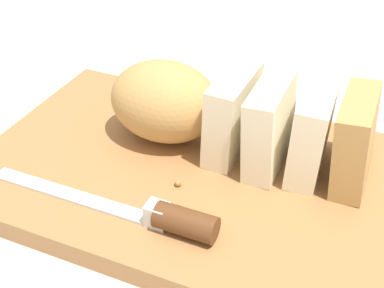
{
  "coord_description": "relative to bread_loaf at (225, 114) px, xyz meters",
  "views": [
    {
      "loc": [
        0.19,
        -0.4,
        0.37
      ],
      "look_at": [
        0.0,
        0.0,
        0.05
      ],
      "focal_mm": 49.72,
      "sensor_mm": 36.0,
      "label": 1
    }
  ],
  "objects": [
    {
      "name": "crumb_near_knife",
      "position": [
        -0.02,
        -0.08,
        -0.04
      ],
      "size": [
        0.01,
        0.01,
        0.01
      ],
      "primitive_type": "sphere",
      "color": "#A8753D",
      "rests_on": "cutting_board"
    },
    {
      "name": "bread_knife",
      "position": [
        -0.01,
        -0.14,
        -0.03
      ],
      "size": [
        0.24,
        0.03,
        0.03
      ],
      "rotation": [
        0.0,
        0.0,
        3.16
      ],
      "color": "silver",
      "rests_on": "cutting_board"
    },
    {
      "name": "bread_loaf",
      "position": [
        0.0,
        0.0,
        0.0
      ],
      "size": [
        0.29,
        0.11,
        0.09
      ],
      "rotation": [
        0.0,
        0.0,
        0.05
      ],
      "color": "tan",
      "rests_on": "cutting_board"
    },
    {
      "name": "ground_plane",
      "position": [
        -0.02,
        -0.05,
        -0.07
      ],
      "size": [
        3.0,
        3.0,
        0.0
      ],
      "primitive_type": "plane",
      "color": "beige"
    },
    {
      "name": "crumb_near_loaf",
      "position": [
        0.04,
        -0.01,
        -0.04
      ],
      "size": [
        0.01,
        0.01,
        0.01
      ],
      "primitive_type": "sphere",
      "color": "#A8753D",
      "rests_on": "cutting_board"
    },
    {
      "name": "cutting_board",
      "position": [
        -0.02,
        -0.05,
        -0.06
      ],
      "size": [
        0.46,
        0.3,
        0.02
      ],
      "primitive_type": "cube",
      "rotation": [
        0.0,
        0.0,
        0.02
      ],
      "color": "#9E6B3D",
      "rests_on": "ground_plane"
    }
  ]
}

